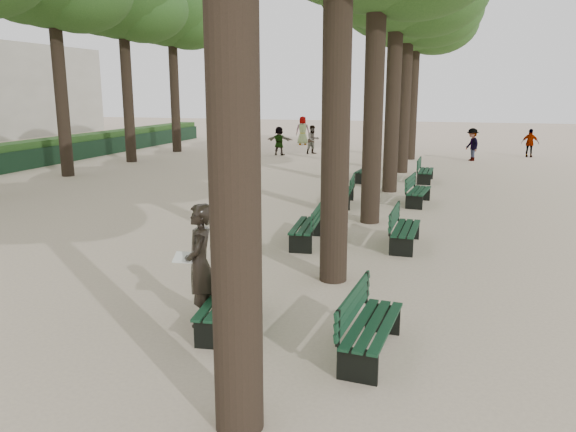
# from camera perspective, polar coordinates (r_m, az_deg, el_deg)

# --- Properties ---
(ground) EXTENTS (120.00, 120.00, 0.00)m
(ground) POSITION_cam_1_polar(r_m,az_deg,el_deg) (8.66, -9.57, -11.78)
(ground) COLOR beige
(ground) RESTS_ON ground
(tree_central_5) EXTENTS (6.00, 6.00, 9.95)m
(tree_central_5) POSITION_cam_1_polar(r_m,az_deg,el_deg) (30.41, 12.98, 20.11)
(tree_central_5) COLOR #33261C
(tree_central_5) RESTS_ON ground
(tree_far_5) EXTENTS (6.00, 6.00, 10.45)m
(tree_far_5) POSITION_cam_1_polar(r_m,az_deg,el_deg) (34.14, -11.81, 20.15)
(tree_far_5) COLOR #33261C
(tree_far_5) RESTS_ON ground
(bench_left_0) EXTENTS (0.79, 1.86, 0.92)m
(bench_left_0) POSITION_cam_1_polar(r_m,az_deg,el_deg) (8.75, -6.26, -9.45)
(bench_left_0) COLOR black
(bench_left_0) RESTS_ON ground
(bench_left_1) EXTENTS (0.72, 1.84, 0.92)m
(bench_left_1) POSITION_cam_1_polar(r_m,az_deg,el_deg) (13.21, 1.84, -1.73)
(bench_left_1) COLOR black
(bench_left_1) RESTS_ON ground
(bench_left_2) EXTENTS (0.74, 1.85, 0.92)m
(bench_left_2) POSITION_cam_1_polar(r_m,az_deg,el_deg) (17.80, 5.67, 1.98)
(bench_left_2) COLOR black
(bench_left_2) RESTS_ON ground
(bench_left_3) EXTENTS (0.73, 1.84, 0.92)m
(bench_left_3) POSITION_cam_1_polar(r_m,az_deg,el_deg) (22.62, 7.97, 4.21)
(bench_left_3) COLOR black
(bench_left_3) RESTS_ON ground
(bench_right_0) EXTENTS (0.71, 1.84, 0.92)m
(bench_right_0) POSITION_cam_1_polar(r_m,az_deg,el_deg) (7.90, 8.48, -12.05)
(bench_right_0) COLOR black
(bench_right_0) RESTS_ON ground
(bench_right_1) EXTENTS (0.62, 1.81, 0.92)m
(bench_right_1) POSITION_cam_1_polar(r_m,az_deg,el_deg) (13.23, 11.82, -1.97)
(bench_right_1) COLOR black
(bench_right_1) RESTS_ON ground
(bench_right_2) EXTENTS (0.75, 1.85, 0.92)m
(bench_right_2) POSITION_cam_1_polar(r_m,az_deg,el_deg) (18.24, 13.10, 1.97)
(bench_right_2) COLOR black
(bench_right_2) RESTS_ON ground
(bench_right_3) EXTENTS (0.60, 1.81, 0.92)m
(bench_right_3) POSITION_cam_1_polar(r_m,az_deg,el_deg) (22.88, 13.78, 4.06)
(bench_right_3) COLOR black
(bench_right_3) RESTS_ON ground
(man_with_map) EXTENTS (0.73, 0.84, 1.90)m
(man_with_map) POSITION_cam_1_polar(r_m,az_deg,el_deg) (8.69, -8.94, -4.93)
(man_with_map) COLOR black
(man_with_map) RESTS_ON ground
(pedestrian_b) EXTENTS (0.74, 1.11, 1.66)m
(pedestrian_b) POSITION_cam_1_polar(r_m,az_deg,el_deg) (30.41, 18.19, 6.91)
(pedestrian_b) COLOR #262628
(pedestrian_b) RESTS_ON ground
(pedestrian_e) EXTENTS (1.49, 0.42, 1.59)m
(pedestrian_e) POSITION_cam_1_polar(r_m,az_deg,el_deg) (31.47, -0.90, 7.64)
(pedestrian_e) COLOR #262628
(pedestrian_e) RESTS_ON ground
(pedestrian_d) EXTENTS (0.97, 0.56, 1.87)m
(pedestrian_d) POSITION_cam_1_polar(r_m,az_deg,el_deg) (37.46, 1.51, 8.66)
(pedestrian_d) COLOR #262628
(pedestrian_d) RESTS_ON ground
(pedestrian_c) EXTENTS (0.94, 0.55, 1.53)m
(pedestrian_c) POSITION_cam_1_polar(r_m,az_deg,el_deg) (33.13, 23.38, 6.81)
(pedestrian_c) COLOR #262628
(pedestrian_c) RESTS_ON ground
(pedestrian_a) EXTENTS (0.78, 0.79, 1.61)m
(pedestrian_a) POSITION_cam_1_polar(r_m,az_deg,el_deg) (32.11, 2.55, 7.75)
(pedestrian_a) COLOR #262628
(pedestrian_a) RESTS_ON ground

